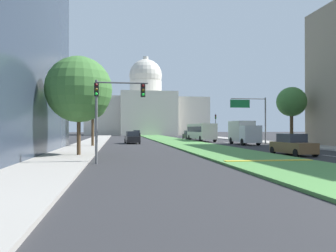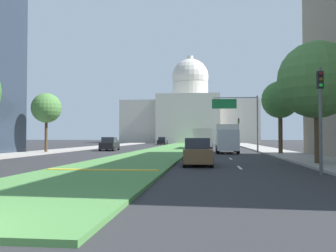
% 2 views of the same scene
% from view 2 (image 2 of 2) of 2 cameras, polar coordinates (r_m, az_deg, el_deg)
% --- Properties ---
extents(ground_plane, '(260.00, 260.00, 0.00)m').
position_cam_2_polar(ground_plane, '(58.55, 1.07, -3.47)').
color(ground_plane, '#2B2B2D').
extents(grass_median, '(6.42, 94.40, 0.14)m').
position_cam_2_polar(grass_median, '(53.33, 0.56, -3.58)').
color(grass_median, '#4C8442').
rests_on(grass_median, ground_plane).
extents(median_curb_nose, '(5.78, 0.50, 0.04)m').
position_cam_2_polar(median_curb_nose, '(18.80, -10.35, -6.82)').
color(median_curb_nose, gold).
rests_on(median_curb_nose, grass_median).
extents(lane_dashes_right, '(0.16, 71.94, 0.01)m').
position_cam_2_polar(lane_dashes_right, '(55.04, 8.30, -3.57)').
color(lane_dashes_right, silver).
rests_on(lane_dashes_right, ground_plane).
extents(sidewalk_left, '(4.00, 94.40, 0.15)m').
position_cam_2_polar(sidewalk_left, '(51.32, -15.00, -3.59)').
color(sidewalk_left, '#9E9991').
rests_on(sidewalk_left, ground_plane).
extents(sidewalk_right, '(4.00, 94.40, 0.15)m').
position_cam_2_polar(sidewalk_right, '(48.47, 15.75, -3.70)').
color(sidewalk_right, '#9E9991').
rests_on(sidewalk_right, ground_plane).
extents(capitol_building, '(39.10, 26.44, 26.70)m').
position_cam_2_polar(capitol_building, '(110.13, 3.53, 1.57)').
color(capitol_building, beige).
rests_on(capitol_building, ground_plane).
extents(traffic_light_near_right, '(0.28, 0.35, 5.20)m').
position_cam_2_polar(traffic_light_near_right, '(18.94, 22.94, 2.88)').
color(traffic_light_near_right, '#515456').
rests_on(traffic_light_near_right, ground_plane).
extents(traffic_light_far_right, '(0.28, 0.35, 5.20)m').
position_cam_2_polar(traffic_light_far_right, '(64.99, 11.10, -0.34)').
color(traffic_light_far_right, '#515456').
rests_on(traffic_light_far_right, ground_plane).
extents(overhead_guide_sign, '(5.25, 0.20, 6.50)m').
position_cam_2_polar(overhead_guide_sign, '(41.97, 11.39, 2.16)').
color(overhead_guide_sign, '#515456').
rests_on(overhead_guide_sign, ground_plane).
extents(street_tree_right_near, '(4.98, 4.98, 8.01)m').
position_cam_2_polar(street_tree_right_near, '(25.37, 22.43, 6.73)').
color(street_tree_right_near, '#4C3823').
rests_on(street_tree_right_near, ground_plane).
extents(street_tree_left_mid, '(3.29, 3.29, 6.65)m').
position_cam_2_polar(street_tree_left_mid, '(42.08, -18.66, 2.68)').
color(street_tree_left_mid, '#4C3823').
rests_on(street_tree_left_mid, ground_plane).
extents(street_tree_right_mid, '(3.80, 3.80, 7.53)m').
position_cam_2_polar(street_tree_right_mid, '(38.77, 17.30, 3.93)').
color(street_tree_right_mid, '#4C3823').
rests_on(street_tree_right_mid, ground_plane).
extents(sedan_lead_stopped, '(2.07, 4.39, 1.76)m').
position_cam_2_polar(sedan_lead_stopped, '(23.36, 4.61, -4.20)').
color(sedan_lead_stopped, brown).
rests_on(sedan_lead_stopped, ground_plane).
extents(sedan_midblock, '(2.15, 4.76, 1.77)m').
position_cam_2_polar(sedan_midblock, '(47.65, -9.22, -2.88)').
color(sedan_midblock, black).
rests_on(sedan_midblock, ground_plane).
extents(sedan_distant, '(1.93, 4.70, 1.73)m').
position_cam_2_polar(sedan_distant, '(63.52, 5.86, -2.59)').
color(sedan_distant, black).
rests_on(sedan_distant, ground_plane).
extents(sedan_far_horizon, '(2.01, 4.41, 1.71)m').
position_cam_2_polar(sedan_far_horizon, '(81.08, -0.87, -2.40)').
color(sedan_far_horizon, black).
rests_on(sedan_far_horizon, ground_plane).
extents(box_truck_delivery, '(2.40, 6.40, 3.20)m').
position_cam_2_polar(box_truck_delivery, '(40.99, 9.27, -1.89)').
color(box_truck_delivery, silver).
rests_on(box_truck_delivery, ground_plane).
extents(city_bus, '(2.62, 11.00, 2.95)m').
position_cam_2_polar(city_bus, '(53.26, 5.58, -1.74)').
color(city_bus, beige).
rests_on(city_bus, ground_plane).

